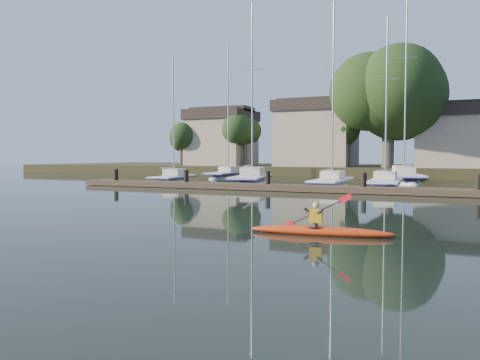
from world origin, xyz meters
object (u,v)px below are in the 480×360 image
at_px(sailboat_1, 251,187).
at_px(sailboat_6, 404,184).
at_px(sailboat_2, 331,190).
at_px(kayak, 320,229).
at_px(sailboat_0, 173,185).
at_px(sailboat_3, 385,192).
at_px(dock, 314,188).
at_px(sailboat_5, 227,180).

xyz_separation_m(sailboat_1, sailboat_6, (10.40, 8.43, -0.00)).
xyz_separation_m(sailboat_2, sailboat_6, (4.09, 9.16, -0.03)).
xyz_separation_m(kayak, sailboat_0, (-16.93, 19.46, -0.34)).
bearing_deg(sailboat_2, sailboat_0, 179.63).
bearing_deg(kayak, sailboat_0, 124.53).
height_order(kayak, sailboat_1, sailboat_1).
bearing_deg(sailboat_1, sailboat_3, -17.15).
distance_m(sailboat_0, sailboat_3, 16.41).
relative_size(sailboat_2, sailboat_3, 1.12).
bearing_deg(sailboat_1, dock, -50.77).
xyz_separation_m(sailboat_5, sailboat_6, (16.57, -0.23, -0.03)).
bearing_deg(kayak, dock, 99.01).
height_order(dock, sailboat_5, sailboat_5).
bearing_deg(sailboat_0, dock, -26.57).
distance_m(sailboat_0, sailboat_1, 6.55).
relative_size(sailboat_0, sailboat_2, 0.80).
relative_size(kayak, sailboat_1, 0.27).
bearing_deg(sailboat_3, sailboat_0, 177.47).
xyz_separation_m(sailboat_1, sailboat_5, (-6.17, 8.66, 0.03)).
bearing_deg(sailboat_1, sailboat_2, -18.46).
distance_m(kayak, sailboat_3, 19.35).
bearing_deg(sailboat_6, sailboat_1, -152.38).
bearing_deg(sailboat_3, sailboat_1, 172.62).
height_order(sailboat_3, sailboat_5, sailboat_5).
height_order(sailboat_0, sailboat_5, sailboat_5).
bearing_deg(dock, sailboat_2, 88.37).
relative_size(sailboat_0, sailboat_1, 0.74).
height_order(dock, sailboat_6, sailboat_6).
relative_size(dock, sailboat_6, 1.91).
distance_m(sailboat_1, sailboat_6, 13.39).
bearing_deg(sailboat_3, dock, -134.37).
relative_size(kayak, dock, 0.12).
distance_m(dock, sailboat_2, 4.29).
height_order(kayak, sailboat_2, sailboat_2).
bearing_deg(sailboat_6, sailboat_5, 167.79).
bearing_deg(sailboat_5, sailboat_1, -57.03).
bearing_deg(sailboat_2, kayak, -78.77).
bearing_deg(sailboat_1, sailboat_6, 27.15).
bearing_deg(sailboat_5, sailboat_0, -94.50).
height_order(kayak, sailboat_6, sailboat_6).
bearing_deg(sailboat_5, sailboat_6, -3.29).
relative_size(sailboat_0, sailboat_6, 0.63).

